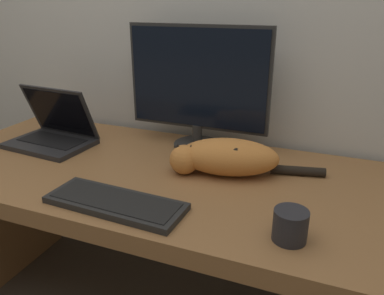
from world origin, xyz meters
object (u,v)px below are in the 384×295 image
(laptop, at_px, (53,133))
(coffee_mug, at_px, (290,225))
(cat, at_px, (225,157))
(monitor, at_px, (198,87))
(external_keyboard, at_px, (115,203))

(laptop, distance_m, coffee_mug, 1.07)
(laptop, bearing_deg, cat, 3.74)
(coffee_mug, bearing_deg, cat, 130.65)
(monitor, distance_m, coffee_mug, 0.70)
(laptop, bearing_deg, external_keyboard, -28.86)
(cat, height_order, coffee_mug, cat)
(monitor, xyz_separation_m, cat, (0.18, -0.20, -0.19))
(monitor, height_order, laptop, monitor)
(monitor, bearing_deg, laptop, -162.16)
(external_keyboard, relative_size, coffee_mug, 4.86)
(monitor, height_order, cat, monitor)
(cat, xyz_separation_m, coffee_mug, (0.27, -0.31, -0.02))
(monitor, relative_size, laptop, 1.61)
(monitor, relative_size, cat, 1.10)
(coffee_mug, bearing_deg, laptop, 162.50)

